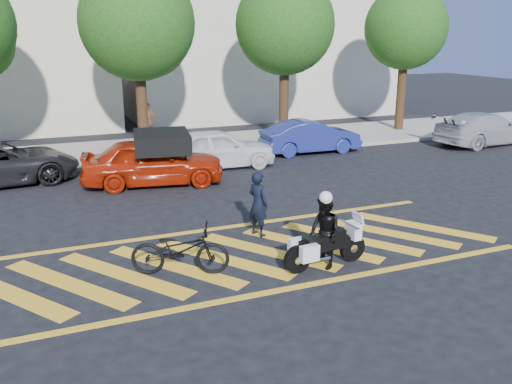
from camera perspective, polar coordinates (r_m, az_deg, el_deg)
name	(u,v)px	position (r m, az deg, el deg)	size (l,w,h in m)	color
ground	(248,255)	(12.44, -0.85, -6.61)	(90.00, 90.00, 0.00)	black
sidewalk	(145,150)	(23.53, -11.65, 4.32)	(60.00, 5.00, 0.15)	#9E998E
crosswalk	(246,255)	(12.42, -1.02, -6.62)	(12.33, 4.00, 0.01)	yellow
building_right	(259,22)	(34.30, 0.31, 17.47)	(16.00, 8.00, 11.00)	beige
tree_center	(140,27)	(23.13, -12.09, 16.64)	(4.60, 4.60, 7.56)	black
tree_right	(287,29)	(25.16, 3.26, 16.79)	(4.40, 4.40, 7.41)	black
tree_far_right	(407,31)	(28.56, 15.60, 15.99)	(4.00, 4.00, 7.10)	black
officer_bike	(258,204)	(13.33, 0.22, -1.24)	(0.60, 0.39, 1.64)	black
bicycle	(180,250)	(11.41, -8.00, -6.05)	(0.71, 2.05, 1.08)	black
police_motorcycle	(325,246)	(11.73, 7.23, -5.64)	(2.02, 0.67, 0.89)	black
officer_moto	(324,233)	(11.62, 7.22, -4.27)	(0.76, 0.60, 1.57)	black
red_convertible	(153,162)	(18.20, -10.81, 3.16)	(1.86, 4.61, 1.57)	#A91E07
parked_mid_right	(217,148)	(20.22, -4.17, 4.59)	(1.75, 4.35, 1.48)	white
parked_right	(310,137)	(22.90, 5.75, 5.82)	(1.46, 4.19, 1.38)	navy
parked_far_right	(484,129)	(26.58, 22.88, 6.17)	(2.04, 5.03, 1.46)	#9B9DA2
pedestrian_right	(149,122)	(25.10, -11.25, 7.24)	(1.00, 0.42, 1.70)	brown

